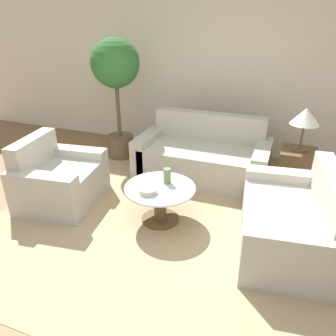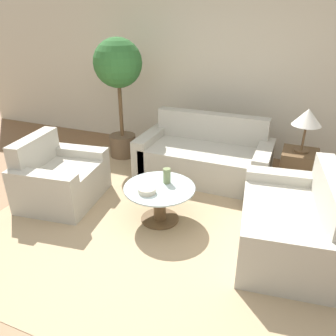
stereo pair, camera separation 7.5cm
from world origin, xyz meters
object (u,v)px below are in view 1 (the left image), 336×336
(table_lamp, at_px, (305,118))
(bowl, at_px, (148,191))
(vase, at_px, (167,176))
(armchair, at_px, (57,180))
(potted_plant, at_px, (116,76))
(sofa_main, at_px, (203,157))
(coffee_table, at_px, (160,199))
(loveseat, at_px, (295,224))

(table_lamp, bearing_deg, bowl, -135.44)
(vase, bearing_deg, bowl, -110.78)
(armchair, bearing_deg, potted_plant, -9.35)
(sofa_main, relative_size, table_lamp, 3.34)
(armchair, xyz_separation_m, coffee_table, (1.37, 0.05, -0.00))
(table_lamp, height_order, potted_plant, potted_plant)
(armchair, relative_size, potted_plant, 0.59)
(armchair, height_order, bowl, armchair)
(coffee_table, distance_m, vase, 0.27)
(loveseat, relative_size, bowl, 7.83)
(coffee_table, height_order, bowl, bowl)
(sofa_main, bearing_deg, loveseat, -45.06)
(armchair, xyz_separation_m, vase, (1.40, 0.17, 0.24))
(potted_plant, height_order, bowl, potted_plant)
(sofa_main, bearing_deg, vase, -94.83)
(bowl, bearing_deg, table_lamp, 44.56)
(table_lamp, height_order, vase, table_lamp)
(coffee_table, height_order, vase, vase)
(armchair, bearing_deg, sofa_main, -55.25)
(coffee_table, relative_size, vase, 4.53)
(sofa_main, height_order, table_lamp, table_lamp)
(sofa_main, bearing_deg, potted_plant, 172.99)
(vase, height_order, bowl, vase)
(loveseat, relative_size, potted_plant, 0.81)
(potted_plant, xyz_separation_m, vase, (1.36, -1.38, -0.79))
(vase, bearing_deg, table_lamp, 40.40)
(loveseat, bearing_deg, table_lamp, 173.82)
(potted_plant, height_order, vase, potted_plant)
(armchair, xyz_separation_m, potted_plant, (0.05, 1.55, 1.02))
(armchair, bearing_deg, vase, -90.63)
(loveseat, xyz_separation_m, vase, (-1.39, 0.09, 0.24))
(table_lamp, bearing_deg, vase, -139.60)
(sofa_main, height_order, loveseat, sofa_main)
(sofa_main, bearing_deg, bowl, -98.08)
(loveseat, relative_size, vase, 8.58)
(armchair, bearing_deg, coffee_table, -95.66)
(loveseat, distance_m, vase, 1.41)
(vase, xyz_separation_m, bowl, (-0.11, -0.29, -0.06))
(armchair, height_order, potted_plant, potted_plant)
(sofa_main, relative_size, potted_plant, 0.99)
(vase, bearing_deg, sofa_main, 85.17)
(table_lamp, distance_m, vase, 1.86)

